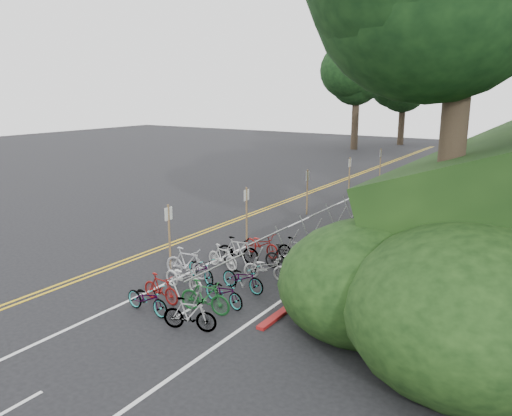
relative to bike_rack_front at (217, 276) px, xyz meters
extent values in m
plane|color=black|center=(-3.52, 1.12, -0.91)|extent=(120.00, 120.00, 0.00)
cube|color=gold|center=(-5.67, 11.12, -0.91)|extent=(0.12, 80.00, 0.01)
cube|color=gold|center=(-5.37, 11.12, -0.91)|extent=(0.12, 80.00, 0.01)
cube|color=silver|center=(-2.52, 11.12, -0.91)|extent=(0.12, 80.00, 0.01)
cube|color=silver|center=(1.68, 11.12, -0.91)|extent=(0.12, 80.00, 0.01)
cube|color=silver|center=(-0.42, -6.88, -0.91)|extent=(0.10, 1.60, 0.01)
cube|color=silver|center=(-0.42, -0.88, -0.91)|extent=(0.10, 1.60, 0.01)
cube|color=silver|center=(-0.42, 5.12, -0.91)|extent=(0.10, 1.60, 0.01)
cube|color=silver|center=(-0.42, 11.12, -0.91)|extent=(0.10, 1.60, 0.01)
cube|color=silver|center=(-0.42, 17.12, -0.91)|extent=(0.10, 1.60, 0.01)
cube|color=silver|center=(-0.42, 23.12, -0.91)|extent=(0.10, 1.60, 0.01)
cube|color=silver|center=(-0.42, 29.12, -0.91)|extent=(0.10, 1.60, 0.01)
cube|color=silver|center=(-0.42, 35.12, -0.91)|extent=(0.10, 1.60, 0.01)
cube|color=maroon|center=(2.18, 13.12, -0.86)|extent=(0.25, 28.00, 0.10)
cube|color=#382819|center=(2.88, 23.12, -0.83)|extent=(1.40, 44.00, 0.16)
ellipsoid|color=#284C19|center=(3.68, 4.12, 0.13)|extent=(2.00, 2.80, 1.60)
ellipsoid|color=#284C19|center=(4.48, 9.12, 0.64)|extent=(2.60, 3.64, 2.08)
ellipsoid|color=#284C19|center=(5.68, 15.12, 1.08)|extent=(2.20, 3.08, 1.76)
ellipsoid|color=#284C19|center=(4.28, 21.12, 0.65)|extent=(3.00, 4.20, 2.40)
ellipsoid|color=#284C19|center=(4.98, 27.12, 0.81)|extent=(2.40, 3.36, 1.92)
ellipsoid|color=#284C19|center=(3.48, 7.12, -0.01)|extent=(1.80, 2.52, 1.44)
ellipsoid|color=black|center=(4.48, 1.62, 0.30)|extent=(5.28, 6.16, 3.52)
ellipsoid|color=black|center=(7.48, 0.62, 0.52)|extent=(6.24, 7.28, 4.16)
cylinder|color=#2D2319|center=(5.98, 4.12, 3.14)|extent=(0.80, 0.80, 5.70)
cylinder|color=#2D2319|center=(-12.52, 43.12, 1.94)|extent=(0.80, 0.80, 5.70)
ellipsoid|color=black|center=(-12.52, 43.12, 7.13)|extent=(7.80, 7.80, 7.41)
cylinder|color=#2D2319|center=(-9.52, 51.12, 1.72)|extent=(0.78, 0.78, 5.26)
ellipsoid|color=black|center=(-9.52, 51.12, 6.40)|extent=(6.82, 6.82, 6.48)
cylinder|color=#9E9E9E|center=(0.00, 0.00, 0.32)|extent=(0.05, 3.13, 0.05)
cylinder|color=#9E9E9E|center=(-0.28, -1.47, -0.30)|extent=(0.62, 0.04, 1.21)
cylinder|color=#9E9E9E|center=(0.28, -1.47, -0.30)|extent=(0.62, 0.04, 1.21)
cylinder|color=#9E9E9E|center=(-0.28, 1.47, -0.30)|extent=(0.62, 0.04, 1.21)
cylinder|color=#9E9E9E|center=(0.28, 1.47, -0.30)|extent=(0.62, 0.04, 1.21)
cylinder|color=#9E9E9E|center=(-0.52, 4.12, 0.24)|extent=(0.05, 3.00, 0.05)
cylinder|color=#9E9E9E|center=(-0.80, 2.72, -0.34)|extent=(0.58, 0.04, 1.13)
cylinder|color=#9E9E9E|center=(-0.24, 2.72, -0.34)|extent=(0.58, 0.04, 1.13)
cylinder|color=#9E9E9E|center=(-0.80, 5.52, -0.34)|extent=(0.58, 0.04, 1.13)
cylinder|color=#9E9E9E|center=(-0.24, 5.52, -0.34)|extent=(0.58, 0.04, 1.13)
cylinder|color=#9E9E9E|center=(-0.52, 9.12, 0.24)|extent=(0.05, 3.00, 0.05)
cylinder|color=#9E9E9E|center=(-0.80, 7.72, -0.34)|extent=(0.58, 0.04, 1.13)
cylinder|color=#9E9E9E|center=(-0.24, 7.72, -0.34)|extent=(0.58, 0.04, 1.13)
cylinder|color=#9E9E9E|center=(-0.80, 10.52, -0.34)|extent=(0.58, 0.04, 1.13)
cylinder|color=#9E9E9E|center=(-0.24, 10.52, -0.34)|extent=(0.58, 0.04, 1.13)
cylinder|color=#9E9E9E|center=(-0.52, 14.12, 0.24)|extent=(0.05, 3.00, 0.05)
cylinder|color=#9E9E9E|center=(-0.80, 12.72, -0.34)|extent=(0.58, 0.04, 1.13)
cylinder|color=#9E9E9E|center=(-0.24, 12.72, -0.34)|extent=(0.58, 0.04, 1.13)
cylinder|color=#9E9E9E|center=(-0.80, 15.52, -0.34)|extent=(0.58, 0.04, 1.13)
cylinder|color=#9E9E9E|center=(-0.24, 15.52, -0.34)|extent=(0.58, 0.04, 1.13)
cylinder|color=#9E9E9E|center=(-0.52, 19.12, 0.24)|extent=(0.05, 3.00, 0.05)
cylinder|color=#9E9E9E|center=(-0.80, 17.72, -0.34)|extent=(0.58, 0.04, 1.13)
cylinder|color=#9E9E9E|center=(-0.24, 17.72, -0.34)|extent=(0.58, 0.04, 1.13)
cylinder|color=#9E9E9E|center=(-0.80, 20.52, -0.34)|extent=(0.58, 0.04, 1.13)
cylinder|color=#9E9E9E|center=(-0.24, 20.52, -0.34)|extent=(0.58, 0.04, 1.13)
cylinder|color=#9E9E9E|center=(-0.52, 24.12, 0.24)|extent=(0.05, 3.00, 0.05)
cylinder|color=#9E9E9E|center=(-0.80, 22.72, -0.34)|extent=(0.58, 0.04, 1.13)
cylinder|color=#9E9E9E|center=(-0.24, 22.72, -0.34)|extent=(0.58, 0.04, 1.13)
cylinder|color=#9E9E9E|center=(-0.80, 25.52, -0.34)|extent=(0.58, 0.04, 1.13)
cylinder|color=#9E9E9E|center=(-0.24, 25.52, -0.34)|extent=(0.58, 0.04, 1.13)
cylinder|color=brown|center=(-3.39, 1.55, 0.36)|extent=(0.08, 0.08, 2.54)
cube|color=silver|center=(-3.39, 1.55, 1.28)|extent=(0.02, 0.40, 0.50)
cylinder|color=brown|center=(-2.92, 6.12, 0.34)|extent=(0.08, 0.08, 2.50)
cube|color=silver|center=(-2.92, 6.12, 1.24)|extent=(0.02, 0.40, 0.50)
cylinder|color=brown|center=(-2.92, 12.12, 0.34)|extent=(0.08, 0.08, 2.50)
cube|color=silver|center=(-2.92, 12.12, 1.24)|extent=(0.02, 0.40, 0.50)
cylinder|color=brown|center=(-2.92, 18.12, 0.34)|extent=(0.08, 0.08, 2.50)
cube|color=silver|center=(-2.92, 18.12, 1.24)|extent=(0.02, 0.40, 0.50)
cylinder|color=brown|center=(-2.92, 24.12, 0.34)|extent=(0.08, 0.08, 2.50)
cube|color=silver|center=(-2.92, 24.12, 1.24)|extent=(0.02, 0.40, 0.50)
imported|color=#9E9EA3|center=(-2.25, 1.21, -0.35)|extent=(0.72, 1.91, 1.12)
imported|color=slate|center=(-1.35, -1.75, -0.44)|extent=(0.76, 1.82, 0.93)
imported|color=slate|center=(0.49, -1.93, -0.42)|extent=(0.92, 1.68, 0.97)
imported|color=maroon|center=(-1.56, -0.92, -0.44)|extent=(0.55, 1.59, 0.94)
imported|color=#144C1E|center=(0.14, -0.79, -0.39)|extent=(0.70, 1.79, 1.05)
imported|color=beige|center=(-1.59, 0.23, -0.45)|extent=(0.79, 1.81, 0.92)
imported|color=slate|center=(0.29, -0.02, -0.46)|extent=(0.93, 1.80, 0.90)
imported|color=slate|center=(-1.63, 1.23, -0.46)|extent=(1.19, 1.81, 0.90)
imported|color=slate|center=(0.14, 1.29, -0.45)|extent=(0.79, 1.83, 0.93)
imported|color=beige|center=(-1.74, 2.68, -0.45)|extent=(0.68, 1.60, 0.93)
imported|color=beige|center=(0.27, 2.61, -0.47)|extent=(1.04, 1.79, 0.89)
imported|color=slate|center=(-1.62, 3.55, -0.39)|extent=(0.84, 1.81, 1.05)
imported|color=black|center=(0.38, 3.75, -0.40)|extent=(0.52, 1.70, 1.02)
imported|color=maroon|center=(-1.28, 4.77, -0.42)|extent=(1.02, 1.96, 0.98)
imported|color=slate|center=(0.27, 4.85, -0.41)|extent=(0.57, 1.68, 0.99)
camera|label=1|loc=(9.13, -11.95, 5.78)|focal=35.00mm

